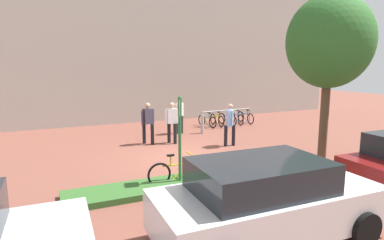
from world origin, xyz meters
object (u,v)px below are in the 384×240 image
(person_shirt_blue, at_px, (172,120))
(car_white_hatch, at_px, (266,200))
(bollard_steel, at_px, (202,124))
(bike_at_sign, at_px, (177,171))
(tree_sidewalk, at_px, (329,42))
(person_shirt_white, at_px, (179,113))
(bike_rack_cluster, at_px, (227,119))
(person_casual_tan, at_px, (230,122))
(person_suited_dark, at_px, (148,121))
(parking_sign_post, at_px, (180,129))

(person_shirt_blue, xyz_separation_m, car_white_hatch, (-1.12, -7.82, -0.23))
(bollard_steel, bearing_deg, bike_at_sign, -122.08)
(person_shirt_blue, distance_m, car_white_hatch, 7.91)
(person_shirt_blue, bearing_deg, tree_sidewalk, -50.78)
(person_shirt_blue, distance_m, person_shirt_white, 1.96)
(tree_sidewalk, relative_size, bike_rack_cluster, 1.72)
(bike_rack_cluster, distance_m, person_casual_tan, 4.77)
(bollard_steel, bearing_deg, bike_rack_cluster, 33.57)
(tree_sidewalk, xyz_separation_m, car_white_hatch, (-4.83, -3.29, -3.21))
(bike_at_sign, xyz_separation_m, person_shirt_blue, (1.56, 4.48, 0.63))
(bike_at_sign, bearing_deg, bollard_steel, 57.92)
(bike_at_sign, height_order, person_suited_dark, person_suited_dark)
(person_shirt_white, xyz_separation_m, car_white_hatch, (-2.14, -9.50, -0.23))
(bike_at_sign, distance_m, person_shirt_blue, 4.78)
(person_casual_tan, bearing_deg, bike_at_sign, -138.80)
(parking_sign_post, relative_size, person_suited_dark, 1.41)
(tree_sidewalk, relative_size, car_white_hatch, 1.27)
(bike_rack_cluster, bearing_deg, parking_sign_post, -128.15)
(person_casual_tan, bearing_deg, parking_sign_post, -136.99)
(car_white_hatch, bearing_deg, bike_rack_cluster, 62.97)
(bollard_steel, xyz_separation_m, person_shirt_blue, (-2.03, -1.25, 0.53))
(person_shirt_white, bearing_deg, person_shirt_blue, -121.13)
(person_suited_dark, height_order, car_white_hatch, person_suited_dark)
(parking_sign_post, distance_m, person_suited_dark, 5.04)
(person_shirt_blue, distance_m, person_casual_tan, 2.40)
(tree_sidewalk, distance_m, person_shirt_blue, 6.57)
(person_suited_dark, bearing_deg, bike_rack_cluster, 25.11)
(person_casual_tan, bearing_deg, person_shirt_blue, 144.42)
(car_white_hatch, bearing_deg, person_suited_dark, 88.73)
(bike_rack_cluster, relative_size, person_shirt_blue, 1.86)
(parking_sign_post, distance_m, person_shirt_blue, 4.96)
(bike_at_sign, bearing_deg, parking_sign_post, -88.67)
(parking_sign_post, relative_size, person_shirt_blue, 1.41)
(bike_rack_cluster, bearing_deg, bollard_steel, -146.43)
(bike_at_sign, distance_m, bollard_steel, 6.76)
(parking_sign_post, bearing_deg, person_suited_dark, 82.97)
(bike_rack_cluster, bearing_deg, person_shirt_white, -161.99)
(bike_at_sign, xyz_separation_m, person_casual_tan, (3.52, 3.08, 0.63))
(tree_sidewalk, bearing_deg, car_white_hatch, -145.74)
(bike_rack_cluster, xyz_separation_m, person_shirt_blue, (-4.26, -2.73, 0.64))
(bike_at_sign, xyz_separation_m, person_shirt_white, (2.57, 6.15, 0.63))
(bollard_steel, bearing_deg, car_white_hatch, -109.16)
(bollard_steel, xyz_separation_m, person_suited_dark, (-2.97, -0.96, 0.53))
(person_casual_tan, height_order, person_shirt_white, same)
(person_casual_tan, bearing_deg, tree_sidewalk, -60.89)
(person_shirt_blue, distance_m, person_suited_dark, 0.99)
(tree_sidewalk, bearing_deg, person_shirt_blue, 129.22)
(person_shirt_blue, relative_size, person_shirt_white, 1.00)
(bike_rack_cluster, bearing_deg, person_suited_dark, -154.89)
(parking_sign_post, distance_m, person_shirt_white, 6.88)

